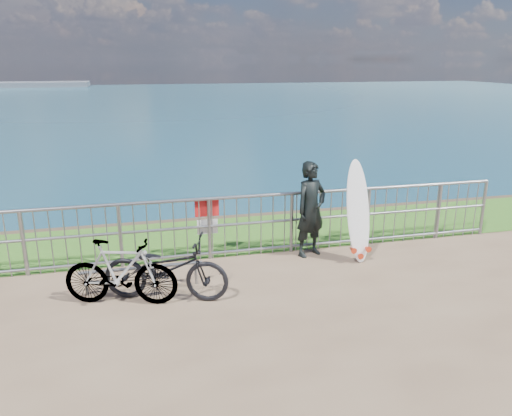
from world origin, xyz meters
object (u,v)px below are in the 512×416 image
object	(u,v)px
surfer	(311,209)
bicycle_far	(121,272)
bicycle_near	(166,269)
surfboard	(358,215)

from	to	relation	value
surfer	bicycle_far	world-z (taller)	surfer
bicycle_near	bicycle_far	distance (m)	0.63
bicycle_near	surfer	bearing A→B (deg)	-47.54
surfer	surfboard	bearing A→B (deg)	-52.35
surfboard	bicycle_near	distance (m)	3.43
surfer	bicycle_near	world-z (taller)	surfer
bicycle_far	surfboard	bearing A→B (deg)	-63.28
surfboard	bicycle_far	distance (m)	4.05
surfer	bicycle_far	size ratio (longest dim) A/B	1.05
surfboard	bicycle_far	size ratio (longest dim) A/B	1.09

